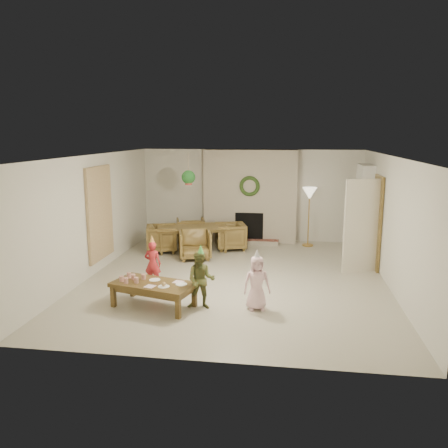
% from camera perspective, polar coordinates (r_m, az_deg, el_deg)
% --- Properties ---
extents(floor, '(7.00, 7.00, 0.00)m').
position_cam_1_polar(floor, '(9.39, 1.48, -6.83)').
color(floor, '#B7B29E').
rests_on(floor, ground).
extents(ceiling, '(7.00, 7.00, 0.00)m').
position_cam_1_polar(ceiling, '(8.93, 1.56, 8.60)').
color(ceiling, white).
rests_on(ceiling, wall_back).
extents(wall_back, '(7.00, 0.00, 7.00)m').
position_cam_1_polar(wall_back, '(12.51, 3.39, 3.64)').
color(wall_back, silver).
rests_on(wall_back, floor).
extents(wall_front, '(7.00, 0.00, 7.00)m').
position_cam_1_polar(wall_front, '(5.71, -2.61, -5.78)').
color(wall_front, silver).
rests_on(wall_front, floor).
extents(wall_left, '(0.00, 7.00, 7.00)m').
position_cam_1_polar(wall_left, '(9.88, -16.05, 1.12)').
color(wall_left, silver).
rests_on(wall_left, floor).
extents(wall_right, '(0.00, 7.00, 7.00)m').
position_cam_1_polar(wall_right, '(9.23, 20.35, 0.16)').
color(wall_right, silver).
rests_on(wall_right, floor).
extents(fireplace_mass, '(2.50, 0.40, 2.50)m').
position_cam_1_polar(fireplace_mass, '(12.32, 3.31, 3.51)').
color(fireplace_mass, '#562616').
rests_on(fireplace_mass, floor).
extents(fireplace_hearth, '(1.60, 0.30, 0.12)m').
position_cam_1_polar(fireplace_hearth, '(12.19, 3.11, -2.26)').
color(fireplace_hearth, maroon).
rests_on(fireplace_hearth, floor).
extents(fireplace_firebox, '(0.75, 0.12, 0.75)m').
position_cam_1_polar(fireplace_firebox, '(12.27, 3.20, -0.30)').
color(fireplace_firebox, black).
rests_on(fireplace_firebox, floor).
extents(fireplace_wreath, '(0.54, 0.10, 0.54)m').
position_cam_1_polar(fireplace_wreath, '(12.05, 3.23, 4.78)').
color(fireplace_wreath, '#254419').
rests_on(fireplace_wreath, fireplace_mass).
extents(floor_lamp_base, '(0.29, 0.29, 0.03)m').
position_cam_1_polar(floor_lamp_base, '(12.22, 10.49, -2.62)').
color(floor_lamp_base, gold).
rests_on(floor_lamp_base, floor).
extents(floor_lamp_post, '(0.03, 0.03, 1.40)m').
position_cam_1_polar(floor_lamp_post, '(12.07, 10.61, 0.65)').
color(floor_lamp_post, gold).
rests_on(floor_lamp_post, floor).
extents(floor_lamp_shade, '(0.37, 0.37, 0.31)m').
position_cam_1_polar(floor_lamp_shade, '(11.97, 10.73, 3.82)').
color(floor_lamp_shade, beige).
rests_on(floor_lamp_shade, floor_lamp_post).
extents(bookshelf_carcass, '(0.30, 1.00, 2.20)m').
position_cam_1_polar(bookshelf_carcass, '(11.45, 17.17, 1.66)').
color(bookshelf_carcass, white).
rests_on(bookshelf_carcass, floor).
extents(bookshelf_shelf_a, '(0.30, 0.92, 0.03)m').
position_cam_1_polar(bookshelf_shelf_a, '(11.57, 16.88, -1.51)').
color(bookshelf_shelf_a, white).
rests_on(bookshelf_shelf_a, bookshelf_carcass).
extents(bookshelf_shelf_b, '(0.30, 0.92, 0.03)m').
position_cam_1_polar(bookshelf_shelf_b, '(11.49, 17.00, 0.44)').
color(bookshelf_shelf_b, white).
rests_on(bookshelf_shelf_b, bookshelf_carcass).
extents(bookshelf_shelf_c, '(0.30, 0.92, 0.03)m').
position_cam_1_polar(bookshelf_shelf_c, '(11.42, 17.11, 2.41)').
color(bookshelf_shelf_c, white).
rests_on(bookshelf_shelf_c, bookshelf_carcass).
extents(bookshelf_shelf_d, '(0.30, 0.92, 0.03)m').
position_cam_1_polar(bookshelf_shelf_d, '(11.37, 17.23, 4.40)').
color(bookshelf_shelf_d, white).
rests_on(bookshelf_shelf_d, bookshelf_carcass).
extents(books_row_lower, '(0.20, 0.40, 0.24)m').
position_cam_1_polar(books_row_lower, '(11.39, 16.94, -0.99)').
color(books_row_lower, '#A31E23').
rests_on(books_row_lower, bookshelf_shelf_a).
extents(books_row_mid, '(0.20, 0.44, 0.24)m').
position_cam_1_polar(books_row_mid, '(11.51, 16.90, 1.17)').
color(books_row_mid, '#274390').
rests_on(books_row_mid, bookshelf_shelf_b).
extents(books_row_upper, '(0.20, 0.36, 0.22)m').
position_cam_1_polar(books_row_upper, '(11.30, 17.13, 2.98)').
color(books_row_upper, '#B18725').
rests_on(books_row_upper, bookshelf_shelf_c).
extents(door_frame, '(0.05, 0.86, 2.04)m').
position_cam_1_polar(door_frame, '(10.42, 18.71, 0.19)').
color(door_frame, brown).
rests_on(door_frame, floor).
extents(door_leaf, '(0.77, 0.32, 2.00)m').
position_cam_1_polar(door_leaf, '(9.99, 16.94, -0.27)').
color(door_leaf, beige).
rests_on(door_leaf, floor).
extents(curtain_panel, '(0.06, 1.20, 2.00)m').
position_cam_1_polar(curtain_panel, '(10.04, -15.38, 1.32)').
color(curtain_panel, '#CABB8F').
rests_on(curtain_panel, wall_left).
extents(dining_table, '(1.96, 1.43, 0.62)m').
position_cam_1_polar(dining_table, '(11.49, -3.97, -1.85)').
color(dining_table, brown).
rests_on(dining_table, floor).
extents(dining_chair_near, '(0.91, 0.92, 0.68)m').
position_cam_1_polar(dining_chair_near, '(10.73, -3.68, -2.61)').
color(dining_chair_near, brown).
rests_on(dining_chair_near, floor).
extents(dining_chair_far, '(0.91, 0.92, 0.68)m').
position_cam_1_polar(dining_chair_far, '(12.23, -4.22, -0.88)').
color(dining_chair_far, brown).
rests_on(dining_chair_far, floor).
extents(dining_chair_left, '(0.92, 0.91, 0.68)m').
position_cam_1_polar(dining_chair_left, '(11.46, -7.82, -1.80)').
color(dining_chair_left, brown).
rests_on(dining_chair_left, floor).
extents(dining_chair_right, '(0.92, 0.91, 0.68)m').
position_cam_1_polar(dining_chair_right, '(11.58, 0.79, -1.55)').
color(dining_chair_right, brown).
rests_on(dining_chair_right, floor).
extents(hanging_plant_cord, '(0.01, 0.01, 0.70)m').
position_cam_1_polar(hanging_plant_cord, '(10.64, -4.52, 7.13)').
color(hanging_plant_cord, tan).
rests_on(hanging_plant_cord, ceiling).
extents(hanging_plant_pot, '(0.16, 0.16, 0.12)m').
position_cam_1_polar(hanging_plant_pot, '(10.68, -4.49, 5.26)').
color(hanging_plant_pot, '#9E3B33').
rests_on(hanging_plant_pot, hanging_plant_cord).
extents(hanging_plant_foliage, '(0.32, 0.32, 0.32)m').
position_cam_1_polar(hanging_plant_foliage, '(10.66, -4.50, 5.90)').
color(hanging_plant_foliage, '#194D1E').
rests_on(hanging_plant_foliage, hanging_plant_pot).
extents(coffee_table_top, '(1.53, 1.04, 0.06)m').
position_cam_1_polar(coffee_table_top, '(7.88, -8.87, -7.54)').
color(coffee_table_top, brown).
rests_on(coffee_table_top, floor).
extents(coffee_table_apron, '(1.40, 0.91, 0.09)m').
position_cam_1_polar(coffee_table_apron, '(7.90, -8.85, -8.05)').
color(coffee_table_apron, brown).
rests_on(coffee_table_apron, floor).
extents(coffee_leg_fl, '(0.09, 0.09, 0.37)m').
position_cam_1_polar(coffee_leg_fl, '(8.08, -13.77, -8.87)').
color(coffee_leg_fl, brown).
rests_on(coffee_leg_fl, floor).
extents(coffee_leg_fr, '(0.09, 0.09, 0.37)m').
position_cam_1_polar(coffee_leg_fr, '(7.41, -5.80, -10.45)').
color(coffee_leg_fr, brown).
rests_on(coffee_leg_fr, floor).
extents(coffee_leg_bl, '(0.09, 0.09, 0.37)m').
position_cam_1_polar(coffee_leg_bl, '(8.51, -11.44, -7.72)').
color(coffee_leg_bl, brown).
rests_on(coffee_leg_bl, floor).
extents(coffee_leg_br, '(0.09, 0.09, 0.37)m').
position_cam_1_polar(coffee_leg_br, '(7.88, -3.75, -9.07)').
color(coffee_leg_br, brown).
rests_on(coffee_leg_br, floor).
extents(cup_a, '(0.09, 0.09, 0.10)m').
position_cam_1_polar(cup_a, '(8.02, -12.78, -6.74)').
color(cup_a, silver).
rests_on(cup_a, coffee_table_top).
extents(cup_b, '(0.09, 0.09, 0.10)m').
position_cam_1_polar(cup_b, '(8.18, -11.89, -6.33)').
color(cup_b, silver).
rests_on(cup_b, coffee_table_top).
extents(cup_c, '(0.09, 0.09, 0.10)m').
position_cam_1_polar(cup_c, '(7.90, -12.25, -6.98)').
color(cup_c, silver).
rests_on(cup_c, coffee_table_top).
extents(cup_d, '(0.09, 0.09, 0.10)m').
position_cam_1_polar(cup_d, '(8.07, -11.36, -6.56)').
color(cup_d, silver).
rests_on(cup_d, coffee_table_top).
extents(cup_e, '(0.09, 0.09, 0.10)m').
position_cam_1_polar(cup_e, '(7.89, -10.99, -6.97)').
color(cup_e, silver).
rests_on(cup_e, coffee_table_top).
extents(cup_f, '(0.09, 0.09, 0.10)m').
position_cam_1_polar(cup_f, '(8.06, -10.12, -6.55)').
color(cup_f, silver).
rests_on(cup_f, coffee_table_top).
extents(plate_a, '(0.24, 0.24, 0.01)m').
position_cam_1_polar(plate_a, '(8.00, -8.71, -6.97)').
color(plate_a, white).
rests_on(plate_a, coffee_table_top).
extents(plate_b, '(0.24, 0.24, 0.01)m').
position_cam_1_polar(plate_b, '(7.64, -7.60, -7.80)').
color(plate_b, white).
rests_on(plate_b, coffee_table_top).
extents(plate_c, '(0.24, 0.24, 0.01)m').
position_cam_1_polar(plate_c, '(7.72, -5.39, -7.57)').
color(plate_c, white).
rests_on(plate_c, coffee_table_top).
extents(food_scoop, '(0.09, 0.09, 0.08)m').
position_cam_1_polar(food_scoop, '(7.63, -7.60, -7.51)').
color(food_scoop, tan).
rests_on(food_scoop, plate_b).
extents(napkin_left, '(0.20, 0.20, 0.01)m').
position_cam_1_polar(napkin_left, '(7.68, -9.31, -7.76)').
color(napkin_left, '#F1B1C7').
rests_on(napkin_left, coffee_table_top).
extents(napkin_right, '(0.20, 0.20, 0.01)m').
position_cam_1_polar(napkin_right, '(7.84, -5.78, -7.28)').
color(napkin_right, '#F1B1C7').
rests_on(napkin_right, coffee_table_top).
extents(child_red, '(0.33, 0.22, 0.89)m').
position_cam_1_polar(child_red, '(8.90, -8.97, -4.97)').
color(child_red, red).
rests_on(child_red, floor).
extents(party_hat_red, '(0.16, 0.16, 0.17)m').
position_cam_1_polar(party_hat_red, '(8.78, -9.07, -1.94)').
color(party_hat_red, '#E2DA4B').
rests_on(party_hat_red, child_red).
extents(child_plaid, '(0.51, 0.41, 1.00)m').
position_cam_1_polar(child_plaid, '(7.70, -2.91, -7.08)').
color(child_plaid, brown).
rests_on(child_plaid, floor).
extents(party_hat_plaid, '(0.15, 0.15, 0.16)m').
position_cam_1_polar(party_hat_plaid, '(7.54, -2.95, -3.22)').
color(party_hat_plaid, '#58C755').
rests_on(party_hat_plaid, child_plaid).
extents(child_pink, '(0.52, 0.41, 0.93)m').
position_cam_1_polar(child_pink, '(7.67, 4.14, -7.41)').
color(child_pink, '#FCC9D5').
rests_on(child_pink, floor).
extents(party_hat_pink, '(0.13, 0.13, 0.17)m').
position_cam_1_polar(party_hat_pink, '(7.53, 4.20, -3.79)').
color(party_hat_pink, silver).
rests_on(party_hat_pink, child_pink).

